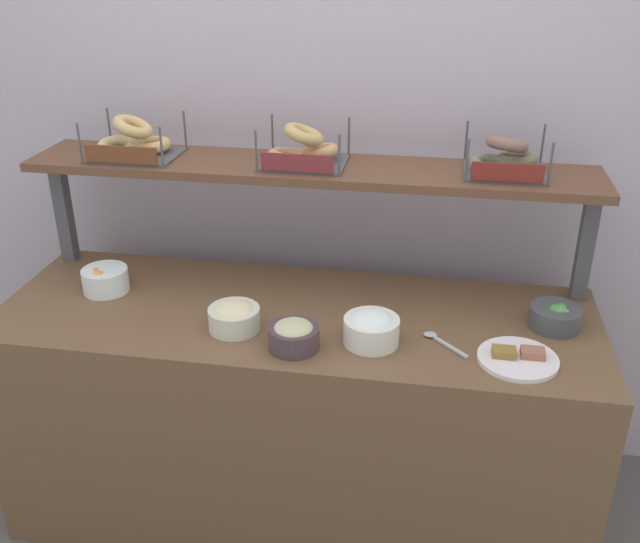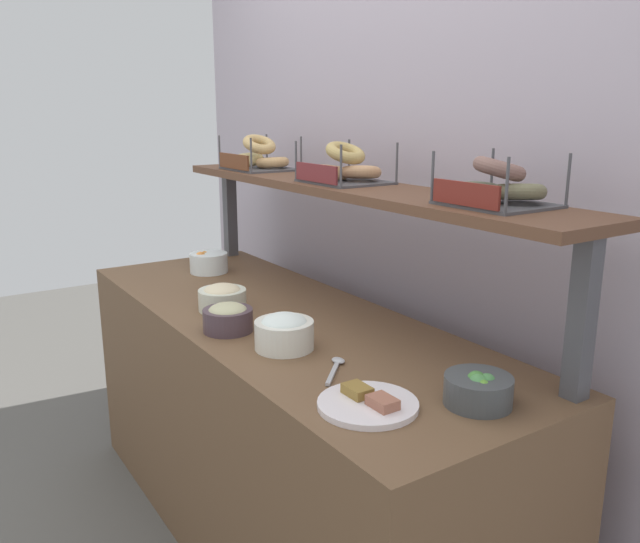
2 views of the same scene
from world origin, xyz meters
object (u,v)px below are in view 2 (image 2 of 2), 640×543
(bagel_basket_plain, at_px, (259,158))
(bagel_basket_sesame, at_px, (344,169))
(bowl_cream_cheese, at_px, (284,331))
(bowl_tuna_salad, at_px, (228,317))
(bowl_fruit_salad, at_px, (208,262))
(bowl_potato_salad, at_px, (222,297))
(serving_spoon_near_plate, at_px, (336,366))
(bagel_basket_poppy, at_px, (497,188))
(serving_plate_white, at_px, (368,403))
(bowl_veggie_mix, at_px, (478,389))

(bagel_basket_plain, distance_m, bagel_basket_sesame, 0.61)
(bowl_cream_cheese, height_order, bagel_basket_plain, bagel_basket_plain)
(bowl_tuna_salad, xyz_separation_m, bagel_basket_plain, (-0.67, 0.48, 0.43))
(bowl_tuna_salad, height_order, bagel_basket_plain, bagel_basket_plain)
(bowl_cream_cheese, height_order, bowl_fruit_salad, bowl_cream_cheese)
(bowl_tuna_salad, bearing_deg, bowl_potato_salad, 159.38)
(bowl_fruit_salad, height_order, bagel_basket_plain, bagel_basket_plain)
(bowl_potato_salad, height_order, serving_spoon_near_plate, bowl_potato_salad)
(bowl_cream_cheese, height_order, bowl_tuna_salad, bowl_cream_cheese)
(bowl_potato_salad, xyz_separation_m, bagel_basket_sesame, (0.15, 0.41, 0.43))
(bagel_basket_plain, height_order, bagel_basket_poppy, bagel_basket_plain)
(bagel_basket_plain, bearing_deg, bagel_basket_sesame, 0.92)
(serving_plate_white, distance_m, bagel_basket_plain, 1.48)
(serving_plate_white, distance_m, bagel_basket_poppy, 0.66)
(serving_plate_white, xyz_separation_m, bagel_basket_poppy, (-0.06, 0.46, 0.47))
(bowl_veggie_mix, height_order, bagel_basket_poppy, bagel_basket_poppy)
(serving_plate_white, height_order, bagel_basket_plain, bagel_basket_plain)
(bowl_fruit_salad, bearing_deg, bowl_potato_salad, -18.88)
(bowl_tuna_salad, height_order, serving_plate_white, bowl_tuna_salad)
(bowl_cream_cheese, bearing_deg, bowl_fruit_salad, 168.97)
(bowl_tuna_salad, distance_m, serving_plate_white, 0.67)
(bowl_veggie_mix, xyz_separation_m, bagel_basket_plain, (-1.47, 0.21, 0.44))
(bowl_veggie_mix, height_order, serving_spoon_near_plate, bowl_veggie_mix)
(serving_spoon_near_plate, bearing_deg, bowl_tuna_salad, -166.11)
(bowl_fruit_salad, xyz_separation_m, bagel_basket_plain, (0.07, 0.22, 0.43))
(bowl_cream_cheese, relative_size, bowl_potato_salad, 1.05)
(serving_plate_white, bearing_deg, bagel_basket_sesame, 148.52)
(bowl_tuna_salad, bearing_deg, bagel_basket_poppy, 39.52)
(bowl_fruit_salad, relative_size, serving_plate_white, 0.67)
(bowl_fruit_salad, height_order, serving_spoon_near_plate, bowl_fruit_salad)
(bagel_basket_plain, xyz_separation_m, bagel_basket_sesame, (0.61, 0.01, 0.00))
(bowl_tuna_salad, bearing_deg, serving_spoon_near_plate, 13.89)
(bowl_veggie_mix, height_order, serving_plate_white, bowl_veggie_mix)
(bowl_cream_cheese, bearing_deg, bagel_basket_sesame, 124.86)
(bowl_fruit_salad, distance_m, bagel_basket_poppy, 1.43)
(bagel_basket_sesame, bearing_deg, bagel_basket_poppy, 1.29)
(bowl_fruit_salad, bearing_deg, bowl_tuna_salad, -19.39)
(bagel_basket_poppy, bearing_deg, bowl_fruit_salad, -169.69)
(bowl_cream_cheese, relative_size, bagel_basket_poppy, 0.61)
(bowl_potato_salad, height_order, bowl_veggie_mix, bowl_potato_salad)
(bagel_basket_plain, bearing_deg, bagel_basket_poppy, 1.12)
(bowl_veggie_mix, relative_size, serving_plate_white, 0.68)
(serving_spoon_near_plate, height_order, bagel_basket_plain, bagel_basket_plain)
(bowl_fruit_salad, bearing_deg, bagel_basket_poppy, 10.31)
(bowl_potato_salad, relative_size, bagel_basket_poppy, 0.58)
(bowl_cream_cheese, bearing_deg, bagel_basket_poppy, 48.76)
(bagel_basket_plain, relative_size, bagel_basket_poppy, 1.06)
(bowl_potato_salad, xyz_separation_m, bagel_basket_poppy, (0.82, 0.42, 0.43))
(bowl_fruit_salad, height_order, bowl_tuna_salad, bowl_fruit_salad)
(bowl_cream_cheese, distance_m, bagel_basket_plain, 1.07)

